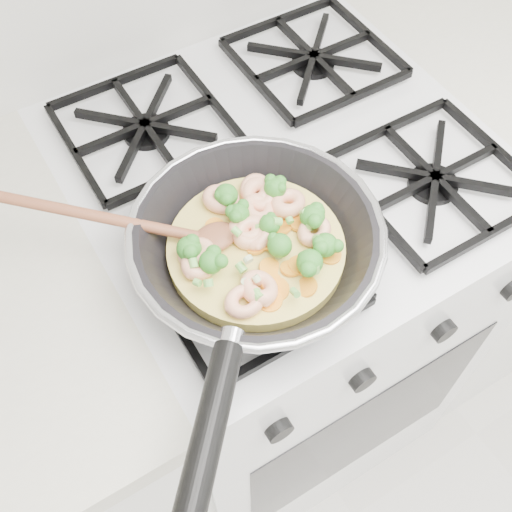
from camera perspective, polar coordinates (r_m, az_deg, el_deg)
stove at (r=1.27m, az=1.91°, el=-4.69°), size 0.60×0.60×0.92m
skillet at (r=0.74m, az=-0.16°, el=1.00°), size 0.41×0.45×0.10m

